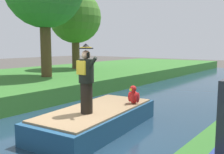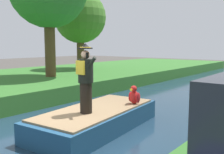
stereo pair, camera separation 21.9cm
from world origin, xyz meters
name	(u,v)px [view 1 (the left image)]	position (x,y,z in m)	size (l,w,h in m)	color
ground_plane	(75,141)	(0.00, 0.00, 0.00)	(80.00, 80.00, 0.00)	#4C4742
canal_water	(75,139)	(0.00, 0.00, 0.05)	(6.31, 48.00, 0.10)	#1E384C
boat	(97,119)	(0.00, 0.86, 0.40)	(2.26, 4.38, 0.61)	#23517A
person_pirate	(86,79)	(0.14, 0.31, 1.64)	(0.61, 0.42, 1.85)	black
parrot_plush	(134,96)	(0.50, 2.03, 0.95)	(0.36, 0.35, 0.57)	red
tree_slender	(75,17)	(-8.72, 8.57, 4.45)	(3.70, 3.70, 5.52)	brown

